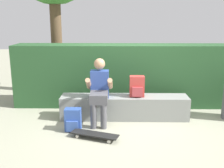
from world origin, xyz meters
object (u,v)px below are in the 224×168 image
at_px(bench_main, 124,107).
at_px(backpack_on_ground, 73,120).
at_px(skateboard_near_person, 95,134).
at_px(backpack_on_bench, 137,87).
at_px(person_skater, 99,89).

relative_size(bench_main, backpack_on_ground, 6.19).
distance_m(skateboard_near_person, backpack_on_bench, 1.34).
distance_m(backpack_on_bench, backpack_on_ground, 1.38).
bearing_deg(bench_main, backpack_on_bench, -2.26).
distance_m(person_skater, backpack_on_bench, 0.74).
relative_size(bench_main, skateboard_near_person, 3.01).
xyz_separation_m(person_skater, backpack_on_bench, (0.71, 0.20, -0.01)).
height_order(bench_main, person_skater, person_skater).
relative_size(bench_main, backpack_on_bench, 6.19).
relative_size(bench_main, person_skater, 2.07).
distance_m(person_skater, skateboard_near_person, 0.94).
height_order(skateboard_near_person, backpack_on_bench, backpack_on_bench).
height_order(skateboard_near_person, backpack_on_ground, backpack_on_ground).
distance_m(bench_main, backpack_on_bench, 0.48).
bearing_deg(skateboard_near_person, bench_main, 61.87).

